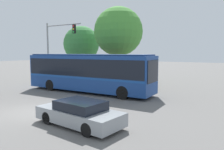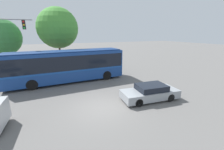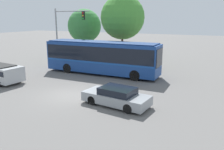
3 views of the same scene
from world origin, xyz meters
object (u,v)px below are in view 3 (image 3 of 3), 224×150
(sedan_foreground, at_px, (116,97))
(city_bus, at_px, (102,56))
(street_tree_centre, at_px, (123,17))
(street_tree_left, at_px, (84,26))
(traffic_light_pole, at_px, (64,28))

(sedan_foreground, bearing_deg, city_bus, -48.80)
(sedan_foreground, relative_size, street_tree_centre, 0.55)
(city_bus, distance_m, street_tree_left, 10.20)
(street_tree_left, height_order, street_tree_centre, street_tree_centre)
(city_bus, bearing_deg, traffic_light_pole, 157.91)
(sedan_foreground, relative_size, traffic_light_pole, 0.68)
(city_bus, xyz_separation_m, street_tree_centre, (-0.14, 5.40, 3.76))
(traffic_light_pole, distance_m, street_tree_left, 4.82)
(city_bus, height_order, street_tree_left, street_tree_left)
(traffic_light_pole, height_order, street_tree_centre, street_tree_centre)
(city_bus, height_order, street_tree_centre, street_tree_centre)
(traffic_light_pole, relative_size, street_tree_left, 0.98)
(sedan_foreground, xyz_separation_m, street_tree_centre, (-5.25, 12.60, 5.04))
(street_tree_centre, bearing_deg, street_tree_left, 164.41)
(street_tree_left, bearing_deg, city_bus, -47.19)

